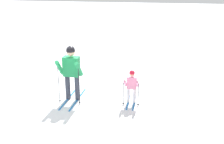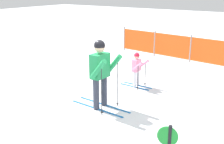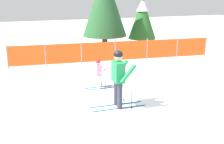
% 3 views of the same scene
% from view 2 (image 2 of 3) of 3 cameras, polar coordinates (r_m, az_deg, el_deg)
% --- Properties ---
extents(ground_plane, '(60.00, 60.00, 0.00)m').
position_cam_2_polar(ground_plane, '(7.33, -1.16, -7.77)').
color(ground_plane, white).
extents(skier_adult, '(1.72, 0.78, 1.81)m').
position_cam_2_polar(skier_adult, '(7.13, -2.35, 0.75)').
color(skier_adult, '#1966B2').
rests_on(skier_adult, ground_plane).
extents(skier_child, '(1.04, 0.54, 1.11)m').
position_cam_2_polar(skier_child, '(8.81, 5.09, 1.01)').
color(skier_child, '#1966B2').
rests_on(skier_child, ground_plane).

